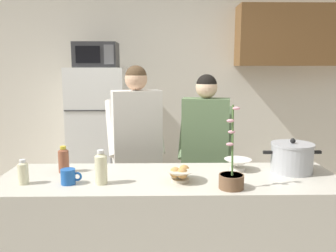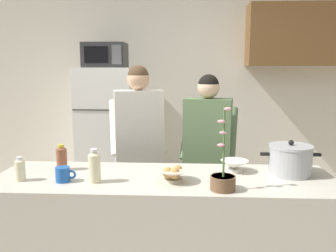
# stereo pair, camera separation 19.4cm
# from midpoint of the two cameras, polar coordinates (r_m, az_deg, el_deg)

# --- Properties ---
(back_wall_unit) EXTENTS (6.00, 0.48, 2.60)m
(back_wall_unit) POSITION_cam_midpoint_polar(r_m,az_deg,el_deg) (4.49, 5.69, 6.69)
(back_wall_unit) COLOR silver
(back_wall_unit) RESTS_ON ground
(kitchen_island) EXTENTS (2.25, 0.68, 0.92)m
(kitchen_island) POSITION_cam_midpoint_polar(r_m,az_deg,el_deg) (2.51, 1.66, -18.43)
(kitchen_island) COLOR beige
(kitchen_island) RESTS_ON ground
(refrigerator) EXTENTS (0.64, 0.68, 1.63)m
(refrigerator) POSITION_cam_midpoint_polar(r_m,az_deg,el_deg) (4.23, -8.49, -1.71)
(refrigerator) COLOR white
(refrigerator) RESTS_ON ground
(microwave) EXTENTS (0.48, 0.37, 0.28)m
(microwave) POSITION_cam_midpoint_polar(r_m,az_deg,el_deg) (4.13, -8.88, 11.37)
(microwave) COLOR #2D2D30
(microwave) RESTS_ON refrigerator
(person_near_pot) EXTENTS (0.57, 0.50, 1.65)m
(person_near_pot) POSITION_cam_midpoint_polar(r_m,az_deg,el_deg) (3.09, -2.98, -1.70)
(person_near_pot) COLOR #33384C
(person_near_pot) RESTS_ON ground
(person_by_sink) EXTENTS (0.54, 0.48, 1.58)m
(person_by_sink) POSITION_cam_midpoint_polar(r_m,az_deg,el_deg) (3.06, 8.30, -2.98)
(person_by_sink) COLOR #33384C
(person_by_sink) RESTS_ON ground
(cooking_pot) EXTENTS (0.40, 0.29, 0.24)m
(cooking_pot) POSITION_cam_midpoint_polar(r_m,az_deg,el_deg) (2.53, 21.46, -5.17)
(cooking_pot) COLOR #ADAFB5
(cooking_pot) RESTS_ON kitchen_island
(coffee_mug) EXTENTS (0.13, 0.09, 0.10)m
(coffee_mug) POSITION_cam_midpoint_polar(r_m,az_deg,el_deg) (2.29, -14.44, -7.70)
(coffee_mug) COLOR #1E59B2
(coffee_mug) RESTS_ON kitchen_island
(bread_bowl) EXTENTS (0.22, 0.22, 0.10)m
(bread_bowl) POSITION_cam_midpoint_polar(r_m,az_deg,el_deg) (2.22, 3.38, -7.85)
(bread_bowl) COLOR beige
(bread_bowl) RESTS_ON kitchen_island
(empty_bowl) EXTENTS (0.19, 0.19, 0.08)m
(empty_bowl) POSITION_cam_midpoint_polar(r_m,az_deg,el_deg) (2.49, 13.05, -6.27)
(empty_bowl) COLOR white
(empty_bowl) RESTS_ON kitchen_island
(bottle_near_edge) EXTENTS (0.08, 0.08, 0.22)m
(bottle_near_edge) POSITION_cam_midpoint_polar(r_m,az_deg,el_deg) (2.22, -9.49, -6.51)
(bottle_near_edge) COLOR beige
(bottle_near_edge) RESTS_ON kitchen_island
(bottle_mid_counter) EXTENTS (0.06, 0.06, 0.16)m
(bottle_mid_counter) POSITION_cam_midpoint_polar(r_m,az_deg,el_deg) (2.39, -20.91, -6.62)
(bottle_mid_counter) COLOR beige
(bottle_mid_counter) RESTS_ON kitchen_island
(bottle_far_corner) EXTENTS (0.07, 0.07, 0.18)m
(bottle_far_corner) POSITION_cam_midpoint_polar(r_m,az_deg,el_deg) (2.54, -14.93, -5.03)
(bottle_far_corner) COLOR brown
(bottle_far_corner) RESTS_ON kitchen_island
(potted_orchid) EXTENTS (0.15, 0.15, 0.50)m
(potted_orchid) POSITION_cam_midpoint_polar(r_m,az_deg,el_deg) (2.12, 11.60, -8.48)
(potted_orchid) COLOR brown
(potted_orchid) RESTS_ON kitchen_island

